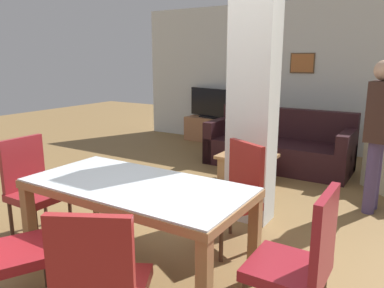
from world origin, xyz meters
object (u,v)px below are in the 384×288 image
(dining_chair_head_left, at_px, (33,184))
(dining_chair_near_left, at_px, (3,243))
(dining_chair_head_right, at_px, (301,259))
(sofa, at_px, (279,148))
(bottle, at_px, (250,147))
(tv_stand, at_px, (209,129))
(standing_person, at_px, (379,127))
(dining_table, at_px, (137,202))
(tv_screen, at_px, (209,103))
(dining_chair_near_right, at_px, (100,282))
(dining_chair_far_right, at_px, (234,192))
(coffee_table, at_px, (247,169))

(dining_chair_head_left, distance_m, dining_chair_near_left, 1.20)
(dining_chair_head_right, height_order, sofa, dining_chair_head_right)
(dining_chair_head_right, height_order, dining_chair_head_left, same)
(dining_chair_near_left, bearing_deg, bottle, 112.71)
(tv_stand, relative_size, standing_person, 0.59)
(dining_table, xyz_separation_m, tv_screen, (-1.96, 4.61, 0.18))
(dining_chair_near_right, relative_size, standing_person, 0.57)
(dining_table, xyz_separation_m, dining_chair_near_right, (0.43, -0.81, -0.09))
(dining_chair_near_right, bearing_deg, dining_chair_far_right, 62.13)
(coffee_table, height_order, tv_screen, tv_screen)
(dining_chair_near_right, height_order, dining_chair_head_left, same)
(dining_chair_head_left, distance_m, tv_screen, 4.66)
(dining_chair_near_left, distance_m, coffee_table, 3.37)
(sofa, relative_size, coffee_table, 3.01)
(dining_chair_head_right, xyz_separation_m, tv_stand, (-3.23, 4.61, -0.27))
(tv_stand, distance_m, tv_screen, 0.54)
(bottle, height_order, standing_person, standing_person)
(coffee_table, bearing_deg, standing_person, -4.80)
(dining_chair_far_right, relative_size, coffee_table, 1.31)
(sofa, bearing_deg, tv_stand, -29.71)
(dining_chair_far_right, bearing_deg, coffee_table, -42.83)
(tv_screen, bearing_deg, dining_chair_head_right, 140.39)
(bottle, xyz_separation_m, tv_screen, (-1.80, 2.06, 0.28))
(bottle, relative_size, tv_stand, 0.27)
(dining_chair_near_left, xyz_separation_m, sofa, (0.33, 4.37, -0.21))
(dining_chair_near_left, bearing_deg, tv_screen, 132.98)
(dining_chair_head_right, xyz_separation_m, bottle, (-1.43, 2.55, -0.01))
(dining_chair_far_right, xyz_separation_m, dining_chair_near_right, (0.00, -1.65, 0.00))
(dining_chair_far_right, height_order, dining_chair_near_right, same)
(tv_stand, relative_size, tv_screen, 0.99)
(dining_table, relative_size, dining_chair_far_right, 1.83)
(tv_screen, height_order, standing_person, standing_person)
(dining_table, relative_size, coffee_table, 2.39)
(dining_chair_near_right, height_order, sofa, dining_chair_near_right)
(dining_chair_near_left, distance_m, standing_person, 3.72)
(sofa, xyz_separation_m, standing_person, (1.49, -1.16, 0.66))
(dining_chair_near_left, bearing_deg, sofa, 112.88)
(dining_chair_head_right, distance_m, dining_chair_near_right, 1.17)
(dining_chair_near_right, xyz_separation_m, standing_person, (0.96, 3.19, 0.45))
(bottle, bearing_deg, dining_chair_far_right, -70.99)
(dining_chair_head_left, height_order, coffee_table, dining_chair_head_left)
(dining_table, distance_m, tv_screen, 5.01)
(dining_table, bearing_deg, standing_person, 59.59)
(dining_table, bearing_deg, tv_stand, 113.06)
(dining_chair_near_left, relative_size, tv_screen, 0.95)
(dining_chair_far_right, relative_size, standing_person, 0.57)
(dining_chair_near_left, bearing_deg, tv_stand, 132.98)
(sofa, relative_size, tv_stand, 2.21)
(dining_chair_far_right, xyz_separation_m, sofa, (-0.52, 2.71, -0.21))
(dining_chair_head_left, xyz_separation_m, sofa, (1.19, 3.54, -0.21))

